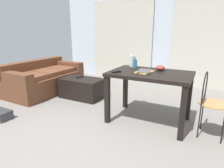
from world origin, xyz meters
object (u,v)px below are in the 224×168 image
object	(u,v)px
bowl	(160,68)
book_stack	(145,71)
couch	(44,79)
tv_remote_on_table	(116,72)
bottle_near	(132,61)
tv_remote_primary	(80,77)
wire_chair	(210,97)
shoebox	(1,115)
bottle_far	(135,64)
coffee_table	(82,88)
craft_table	(150,80)

from	to	relation	value
bowl	book_stack	size ratio (longest dim) A/B	0.44
couch	tv_remote_on_table	xyz separation A→B (m)	(2.16, -0.60, 0.51)
bottle_near	tv_remote_primary	world-z (taller)	bottle_near
wire_chair	bowl	xyz separation A→B (m)	(-0.73, 0.26, 0.28)
bottle_near	tv_remote_on_table	xyz separation A→B (m)	(-0.03, -0.55, -0.09)
tv_remote_primary	shoebox	world-z (taller)	tv_remote_primary
book_stack	shoebox	bearing A→B (deg)	-153.95
bottle_near	book_stack	world-z (taller)	bottle_near
bottle_far	shoebox	distance (m)	2.34
coffee_table	shoebox	distance (m)	1.57
coffee_table	bottle_near	size ratio (longest dim) A/B	3.96
tv_remote_on_table	tv_remote_primary	size ratio (longest dim) A/B	0.88
couch	bottle_near	bearing A→B (deg)	-1.43
book_stack	coffee_table	bearing A→B (deg)	163.22
bottle_near	bottle_far	distance (m)	0.14
couch	bowl	bearing A→B (deg)	-3.26
bottle_near	bowl	size ratio (longest dim) A/B	1.57
couch	bowl	size ratio (longest dim) A/B	12.34
couch	wire_chair	size ratio (longest dim) A/B	1.97
couch	tv_remote_primary	world-z (taller)	couch
craft_table	tv_remote_on_table	size ratio (longest dim) A/B	8.18
craft_table	book_stack	distance (m)	0.16
couch	wire_chair	world-z (taller)	wire_chair
couch	coffee_table	world-z (taller)	couch
shoebox	couch	bearing A→B (deg)	108.29
tv_remote_on_table	shoebox	world-z (taller)	tv_remote_on_table
coffee_table	bowl	size ratio (longest dim) A/B	6.21
coffee_table	craft_table	bearing A→B (deg)	-14.81
bottle_near	book_stack	distance (m)	0.49
coffee_table	bowl	distance (m)	1.80
craft_table	bowl	xyz separation A→B (m)	(0.10, 0.21, 0.16)
bottle_near	bowl	world-z (taller)	bottle_near
bowl	book_stack	bearing A→B (deg)	-125.66
wire_chair	tv_remote_on_table	world-z (taller)	wire_chair
shoebox	book_stack	bearing A→B (deg)	26.05
craft_table	tv_remote_on_table	distance (m)	0.52
coffee_table	book_stack	distance (m)	1.68
bowl	tv_remote_on_table	size ratio (longest dim) A/B	0.97
bottle_near	bottle_far	bearing A→B (deg)	-46.59
wire_chair	bottle_far	size ratio (longest dim) A/B	5.02
craft_table	shoebox	distance (m)	2.46
bottle_near	bowl	xyz separation A→B (m)	(0.52, -0.10, -0.06)
couch	coffee_table	bearing A→B (deg)	3.08
coffee_table	couch	bearing A→B (deg)	-176.92
bowl	tv_remote_on_table	bearing A→B (deg)	-140.70
tv_remote_primary	coffee_table	bearing A→B (deg)	-14.18
bottle_far	craft_table	bearing A→B (deg)	-32.57
bottle_near	bowl	distance (m)	0.53
craft_table	wire_chair	size ratio (longest dim) A/B	1.35
wire_chair	bowl	bearing A→B (deg)	160.52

